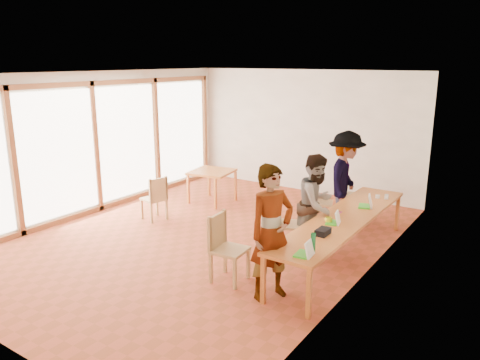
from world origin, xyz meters
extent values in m
plane|color=#A94528|center=(0.00, 0.00, 0.00)|extent=(8.00, 8.00, 0.00)
cube|color=white|center=(0.00, 4.00, 1.50)|extent=(6.00, 0.10, 3.00)
cube|color=white|center=(3.00, 0.00, 1.50)|extent=(0.10, 8.00, 3.00)
cube|color=white|center=(-2.96, 0.00, 1.50)|extent=(0.10, 8.00, 3.00)
cube|color=white|center=(0.00, 0.00, 3.02)|extent=(6.00, 8.00, 0.04)
cube|color=#C8662C|center=(2.50, 0.46, 0.72)|extent=(0.80, 4.00, 0.05)
cube|color=#C8662C|center=(2.16, -1.48, 0.35)|extent=(0.06, 0.06, 0.70)
cube|color=#C8662C|center=(2.16, 2.40, 0.35)|extent=(0.06, 0.06, 0.70)
cube|color=#C8662C|center=(2.84, -1.48, 0.35)|extent=(0.06, 0.06, 0.70)
cube|color=#C8662C|center=(2.84, 2.40, 0.35)|extent=(0.06, 0.06, 0.70)
cube|color=#C8662C|center=(-1.26, 1.86, 0.72)|extent=(0.90, 0.90, 0.05)
cube|color=#C8662C|center=(-1.65, 1.47, 0.35)|extent=(0.05, 0.05, 0.70)
cube|color=#C8662C|center=(-1.65, 2.25, 0.35)|extent=(0.05, 0.05, 0.70)
cube|color=#C8662C|center=(-0.87, 1.47, 0.35)|extent=(0.05, 0.05, 0.70)
cube|color=#C8662C|center=(-0.87, 2.25, 0.35)|extent=(0.05, 0.05, 0.70)
cube|color=tan|center=(1.39, -1.17, 0.49)|extent=(0.52, 0.52, 0.05)
cube|color=tan|center=(1.17, -1.19, 0.76)|extent=(0.08, 0.48, 0.50)
cube|color=tan|center=(1.53, 0.32, 0.48)|extent=(0.60, 0.60, 0.04)
cube|color=tan|center=(1.33, 0.24, 0.75)|extent=(0.21, 0.45, 0.49)
cube|color=tan|center=(1.45, 1.98, 0.42)|extent=(0.53, 0.53, 0.04)
cube|color=tan|center=(1.27, 1.92, 0.66)|extent=(0.18, 0.40, 0.43)
cube|color=tan|center=(1.81, 2.62, 0.48)|extent=(0.57, 0.57, 0.04)
cube|color=tan|center=(1.60, 2.57, 0.74)|extent=(0.16, 0.46, 0.49)
cube|color=tan|center=(-1.53, 0.23, 0.44)|extent=(0.52, 0.52, 0.04)
cube|color=tan|center=(-1.34, 0.19, 0.68)|extent=(0.14, 0.43, 0.45)
imported|color=gray|center=(2.14, -1.24, 0.95)|extent=(0.69, 0.82, 1.90)
imported|color=gray|center=(1.99, 0.52, 0.86)|extent=(0.74, 0.90, 1.73)
imported|color=gray|center=(1.89, 2.02, 0.96)|extent=(0.96, 1.36, 1.91)
cube|color=green|center=(2.63, -1.27, 0.76)|extent=(0.21, 0.27, 0.03)
cube|color=white|center=(2.72, -1.26, 0.86)|extent=(0.10, 0.24, 0.21)
cube|color=green|center=(2.46, 0.09, 0.76)|extent=(0.23, 0.28, 0.03)
cube|color=white|center=(2.54, 0.11, 0.85)|extent=(0.12, 0.23, 0.20)
cube|color=green|center=(2.59, 1.19, 0.76)|extent=(0.26, 0.31, 0.03)
cube|color=white|center=(2.68, 1.21, 0.86)|extent=(0.15, 0.26, 0.22)
imported|color=yellow|center=(2.40, 0.07, 0.80)|extent=(0.15, 0.15, 0.09)
cylinder|color=#136630|center=(2.71, -1.14, 0.89)|extent=(0.07, 0.07, 0.28)
cylinder|color=silver|center=(2.76, 1.87, 0.80)|extent=(0.07, 0.07, 0.09)
cylinder|color=white|center=(2.60, 1.84, 0.78)|extent=(0.08, 0.08, 0.06)
cube|color=#BC3768|center=(2.36, 0.65, 0.76)|extent=(0.05, 0.10, 0.01)
cube|color=black|center=(2.54, -0.44, 0.80)|extent=(0.16, 0.26, 0.09)
camera|label=1|loc=(5.13, -6.43, 3.24)|focal=35.00mm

